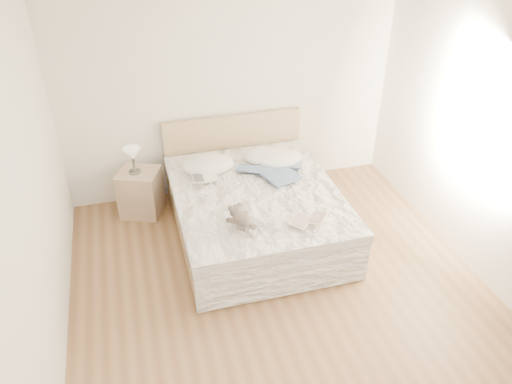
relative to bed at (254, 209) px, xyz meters
The scene contains 16 objects.
floor 1.23m from the bed, 90.00° to the right, with size 4.00×4.50×0.00m, color brown.
ceiling 2.67m from the bed, 90.00° to the right, with size 4.00×4.50×0.00m, color white.
wall_back 1.49m from the bed, 90.00° to the left, with size 4.00×0.02×2.70m, color white.
wall_left 2.55m from the bed, 149.21° to the right, with size 0.02×4.50×2.70m, color white.
wall_right 2.55m from the bed, 30.79° to the right, with size 0.02×4.50×2.70m, color white.
window 2.46m from the bed, 24.16° to the right, with size 0.02×1.30×1.10m, color white.
bed is the anchor object (origin of this frame).
nightstand 1.39m from the bed, 148.72° to the left, with size 0.45×0.40×0.56m, color tan.
table_lamp 1.49m from the bed, 149.27° to the left, with size 0.24×0.24×0.31m.
pillow_left 0.74m from the bed, 127.28° to the left, with size 0.59×0.41×0.18m, color white.
pillow_middle 0.70m from the bed, 60.90° to the left, with size 0.53×0.37×0.16m, color white.
pillow_right 0.70m from the bed, 45.60° to the left, with size 0.54×0.38×0.16m, color white.
blouse 0.48m from the bed, 28.77° to the left, with size 0.55×0.59×0.02m, color #3D5277, non-canonical shape.
photo_book 0.64m from the bed, 151.84° to the left, with size 0.28×0.20×0.02m, color white.
childrens_book 0.90m from the bed, 66.31° to the right, with size 0.35×0.23×0.02m, color #F5ECC2.
teddy_bear 0.84m from the bed, 113.61° to the right, with size 0.21×0.30×0.16m, color brown, non-canonical shape.
Camera 1 is at (-1.20, -3.20, 3.45)m, focal length 35.00 mm.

